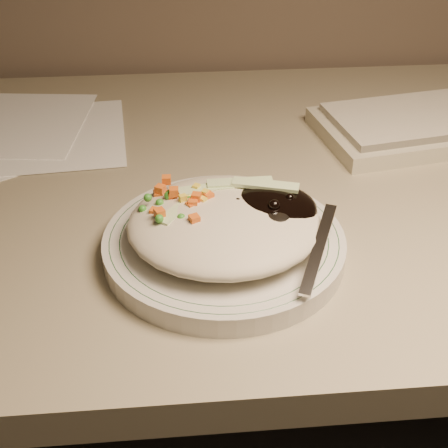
{
  "coord_description": "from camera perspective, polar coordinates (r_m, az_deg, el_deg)",
  "views": [
    {
      "loc": [
        -0.1,
        0.71,
        1.13
      ],
      "look_at": [
        -0.06,
        1.22,
        0.78
      ],
      "focal_mm": 50.0,
      "sensor_mm": 36.0,
      "label": 1
    }
  ],
  "objects": [
    {
      "name": "plate_rim",
      "position": [
        0.63,
        -0.0,
        -1.2
      ],
      "size": [
        0.23,
        0.23,
        0.0
      ],
      "color": "#144723",
      "rests_on": "plate"
    },
    {
      "name": "desk",
      "position": [
        0.9,
        2.7,
        -6.45
      ],
      "size": [
        1.4,
        0.7,
        0.74
      ],
      "color": "gray",
      "rests_on": "ground"
    },
    {
      "name": "plate",
      "position": [
        0.63,
        -0.0,
        -1.94
      ],
      "size": [
        0.24,
        0.24,
        0.02
      ],
      "primitive_type": "cylinder",
      "color": "beige",
      "rests_on": "desk"
    },
    {
      "name": "meal",
      "position": [
        0.62,
        0.41,
        0.41
      ],
      "size": [
        0.21,
        0.19,
        0.05
      ],
      "color": "#B6AD93",
      "rests_on": "plate"
    }
  ]
}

